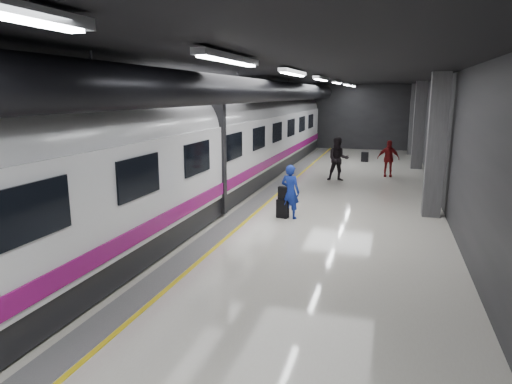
% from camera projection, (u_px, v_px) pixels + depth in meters
% --- Properties ---
extents(ground, '(40.00, 40.00, 0.00)m').
position_uv_depth(ground, '(279.00, 221.00, 14.09)').
color(ground, silver).
rests_on(ground, ground).
extents(platform_hall, '(10.02, 40.02, 4.51)m').
position_uv_depth(platform_hall, '(278.00, 104.00, 14.32)').
color(platform_hall, black).
rests_on(platform_hall, ground).
extents(train, '(3.05, 38.00, 4.05)m').
position_uv_depth(train, '(180.00, 150.00, 14.55)').
color(train, black).
rests_on(train, ground).
extents(traveler_main, '(0.71, 0.56, 1.70)m').
position_uv_depth(traveler_main, '(290.00, 192.00, 14.22)').
color(traveler_main, '#1736AC').
rests_on(traveler_main, ground).
extents(suitcase_main, '(0.40, 0.28, 0.59)m').
position_uv_depth(suitcase_main, '(283.00, 209.00, 14.38)').
color(suitcase_main, black).
rests_on(suitcase_main, ground).
extents(shoulder_bag, '(0.31, 0.18, 0.40)m').
position_uv_depth(shoulder_bag, '(283.00, 193.00, 14.31)').
color(shoulder_bag, black).
rests_on(shoulder_bag, suitcase_main).
extents(traveler_far_a, '(1.08, 0.92, 1.96)m').
position_uv_depth(traveler_far_a, '(338.00, 159.00, 20.44)').
color(traveler_far_a, black).
rests_on(traveler_far_a, ground).
extents(traveler_far_b, '(1.04, 0.49, 1.72)m').
position_uv_depth(traveler_far_b, '(388.00, 158.00, 21.52)').
color(traveler_far_b, maroon).
rests_on(traveler_far_b, ground).
extents(suitcase_far, '(0.41, 0.30, 0.56)m').
position_uv_depth(suitcase_far, '(365.00, 157.00, 26.36)').
color(suitcase_far, black).
rests_on(suitcase_far, ground).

